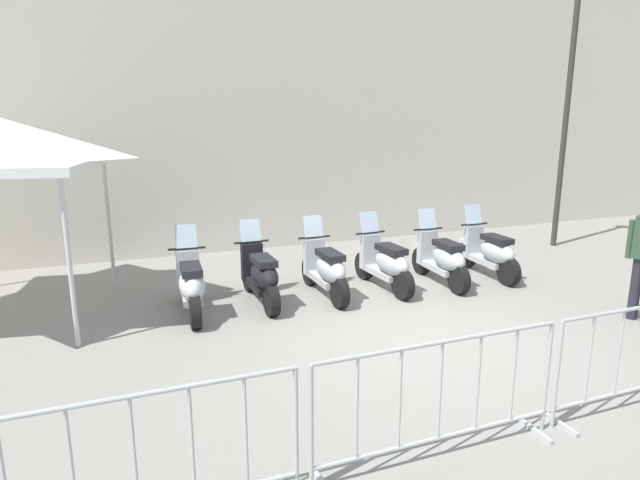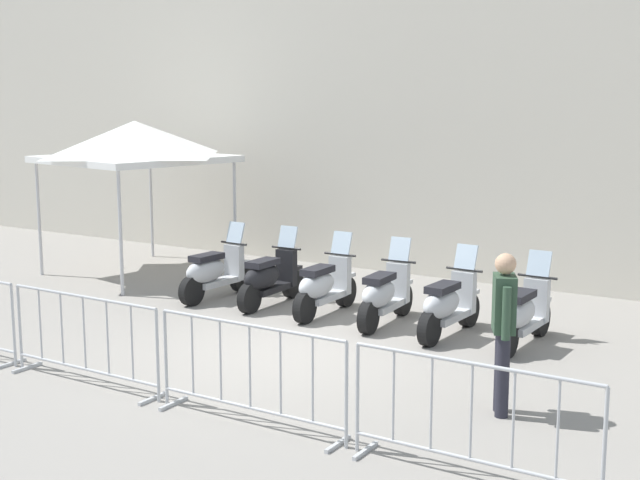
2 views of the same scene
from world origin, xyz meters
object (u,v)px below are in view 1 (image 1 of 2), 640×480
Objects in this scene: motorcycle_0 at (191,285)px; barrier_segment_0 at (136,468)px; motorcycle_2 at (326,270)px; motorcycle_5 at (490,253)px; motorcycle_3 at (385,264)px; street_lamp at (568,93)px; motorcycle_1 at (261,276)px; motorcycle_4 at (442,259)px; barrier_segment_1 at (440,401)px.

motorcycle_0 reaches higher than barrier_segment_0.
motorcycle_2 and motorcycle_5 have the same top height.
motorcycle_3 is at bearing 55.48° from barrier_segment_0.
street_lamp is at bearing 20.16° from motorcycle_0.
motorcycle_1 is 1.01× the size of motorcycle_3.
motorcycle_0 is 4.23m from motorcycle_4.
barrier_segment_1 is 9.29m from street_lamp.
motorcycle_3 is at bearing -153.97° from street_lamp.
barrier_segment_0 is 0.41× the size of street_lamp.
motorcycle_2 reaches higher than barrier_segment_1.
motorcycle_5 is at bearing 13.76° from motorcycle_4.
motorcycle_5 is at bearing 9.98° from motorcycle_0.
street_lamp reaches higher than barrier_segment_1.
motorcycle_1 is at bearing 74.77° from barrier_segment_0.
motorcycle_3 is 0.75× the size of barrier_segment_1.
motorcycle_4 is at bearing 5.00° from motorcycle_3.
motorcycle_1 is 0.76× the size of barrier_segment_1.
barrier_segment_0 is 2.39m from barrier_segment_1.
barrier_segment_1 is at bearing 9.95° from barrier_segment_0.
motorcycle_0 is at bearing -169.63° from motorcycle_3.
motorcycle_5 is (1.03, 0.25, 0.00)m from motorcycle_4.
motorcycle_3 is at bearing -170.60° from motorcycle_5.
street_lamp reaches higher than motorcycle_2.
motorcycle_1 is 4.22m from motorcycle_5.
barrier_segment_0 is (-0.20, -4.27, 0.07)m from motorcycle_0.
motorcycle_0 is at bearing -159.84° from street_lamp.
motorcycle_2 is (1.05, 0.14, 0.00)m from motorcycle_1.
motorcycle_5 is (4.17, 0.65, 0.00)m from motorcycle_1.
barrier_segment_0 is (-3.33, -4.84, 0.07)m from motorcycle_3.
motorcycle_3 is 1.05m from motorcycle_4.
motorcycle_1 is at bearing -172.47° from motorcycle_2.
motorcycle_4 is at bearing 7.13° from motorcycle_2.
motorcycle_3 is at bearing 10.37° from motorcycle_0.
barrier_segment_0 is at bearing -138.46° from street_lamp.
motorcycle_0 and motorcycle_4 have the same top height.
motorcycle_1 is 1.06m from motorcycle_2.
motorcycle_2 is at bearing -170.65° from motorcycle_5.
motorcycle_3 is at bearing 77.56° from barrier_segment_1.
motorcycle_5 is at bearing -143.52° from street_lamp.
motorcycle_2 is 4.26m from barrier_segment_1.
motorcycle_5 is (5.21, 0.92, 0.00)m from motorcycle_0.
barrier_segment_1 is at bearing -114.14° from motorcycle_4.
motorcycle_1 is 0.31× the size of street_lamp.
motorcycle_1 is 2.12m from motorcycle_3.
motorcycle_2 is 0.76× the size of barrier_segment_0.
motorcycle_3 is 0.99× the size of motorcycle_4.
motorcycle_1 is (1.03, 0.26, 0.00)m from motorcycle_0.
street_lamp reaches higher than motorcycle_4.
street_lamp reaches higher than motorcycle_0.
motorcycle_3 is at bearing 9.25° from motorcycle_2.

